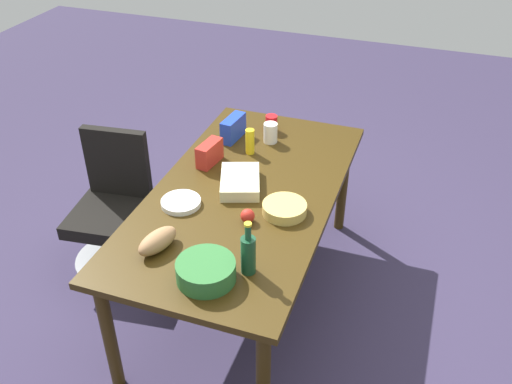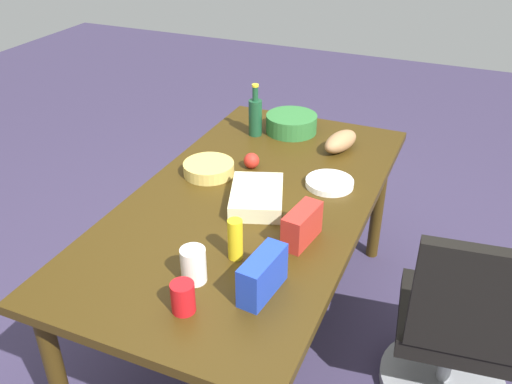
% 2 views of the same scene
% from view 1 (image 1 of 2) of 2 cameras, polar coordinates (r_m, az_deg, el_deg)
% --- Properties ---
extents(ground_plane, '(10.00, 10.00, 0.00)m').
position_cam_1_polar(ground_plane, '(3.74, -1.01, -10.08)').
color(ground_plane, '#362E4B').
extents(conference_table, '(1.95, 1.01, 0.80)m').
position_cam_1_polar(conference_table, '(3.28, -1.14, -1.13)').
color(conference_table, '#39280B').
rests_on(conference_table, ground).
extents(office_chair, '(0.56, 0.56, 0.93)m').
position_cam_1_polar(office_chair, '(3.89, -14.12, -2.55)').
color(office_chair, gray).
rests_on(office_chair, ground).
extents(paper_plate_stack, '(0.25, 0.25, 0.03)m').
position_cam_1_polar(paper_plate_stack, '(3.14, -7.57, -1.05)').
color(paper_plate_stack, white).
rests_on(paper_plate_stack, conference_table).
extents(chip_bowl, '(0.30, 0.30, 0.06)m').
position_cam_1_polar(chip_bowl, '(3.05, 2.89, -1.68)').
color(chip_bowl, '#D0B358').
rests_on(chip_bowl, conference_table).
extents(mustard_bottle, '(0.07, 0.07, 0.16)m').
position_cam_1_polar(mustard_bottle, '(3.56, -0.61, 5.11)').
color(mustard_bottle, yellow).
rests_on(mustard_bottle, conference_table).
extents(sheet_cake, '(0.38, 0.32, 0.07)m').
position_cam_1_polar(sheet_cake, '(3.25, -1.61, 1.05)').
color(sheet_cake, beige).
rests_on(sheet_cake, conference_table).
extents(salad_bowl, '(0.33, 0.33, 0.10)m').
position_cam_1_polar(salad_bowl, '(2.64, -5.07, -7.93)').
color(salad_bowl, '#2D6C32').
rests_on(salad_bowl, conference_table).
extents(bread_loaf, '(0.26, 0.18, 0.10)m').
position_cam_1_polar(bread_loaf, '(2.84, -9.89, -4.88)').
color(bread_loaf, '#9D7149').
rests_on(bread_loaf, conference_table).
extents(chip_bag_red, '(0.21, 0.11, 0.14)m').
position_cam_1_polar(chip_bag_red, '(3.47, -4.71, 3.92)').
color(chip_bag_red, red).
rests_on(chip_bag_red, conference_table).
extents(wine_bottle, '(0.09, 0.09, 0.29)m').
position_cam_1_polar(wine_bottle, '(2.63, -0.79, -6.21)').
color(wine_bottle, '#174429').
rests_on(wine_bottle, conference_table).
extents(chip_bag_blue, '(0.23, 0.10, 0.15)m').
position_cam_1_polar(chip_bag_blue, '(3.73, -2.31, 6.45)').
color(chip_bag_blue, '#1E3DBB').
rests_on(chip_bag_blue, conference_table).
extents(mayo_jar, '(0.11, 0.11, 0.13)m').
position_cam_1_polar(mayo_jar, '(3.69, 1.47, 5.98)').
color(mayo_jar, white).
rests_on(mayo_jar, conference_table).
extents(apple_red, '(0.10, 0.10, 0.08)m').
position_cam_1_polar(apple_red, '(2.98, -0.85, -2.42)').
color(apple_red, red).
rests_on(apple_red, conference_table).
extents(red_solo_cup, '(0.08, 0.08, 0.11)m').
position_cam_1_polar(red_solo_cup, '(3.83, 1.56, 6.94)').
color(red_solo_cup, red).
rests_on(red_solo_cup, conference_table).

